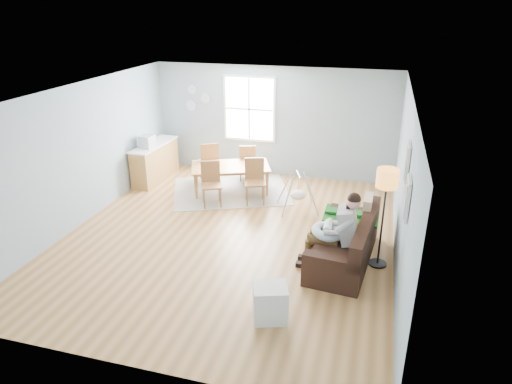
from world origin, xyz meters
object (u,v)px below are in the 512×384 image
(father, at_px, (337,229))
(chair_se, at_px, (255,178))
(floor_lamp, at_px, (387,187))
(chair_ne, at_px, (247,160))
(storage_cube, at_px, (270,303))
(toddler, at_px, (346,218))
(dining_table, at_px, (231,179))
(chair_nw, at_px, (209,160))
(monitor, at_px, (147,142))
(counter, at_px, (155,161))
(sofa, at_px, (347,245))
(baby_swing, at_px, (298,194))
(chair_sw, at_px, (211,181))

(father, distance_m, chair_se, 3.04)
(floor_lamp, relative_size, chair_ne, 1.85)
(storage_cube, bearing_deg, toddler, 67.80)
(toddler, relative_size, dining_table, 0.47)
(storage_cube, xyz_separation_m, chair_se, (-1.28, 3.83, 0.30))
(toddler, relative_size, chair_se, 0.85)
(chair_nw, xyz_separation_m, monitor, (-1.37, -0.45, 0.47))
(father, relative_size, chair_nw, 1.35)
(chair_nw, height_order, counter, chair_nw)
(storage_cube, xyz_separation_m, monitor, (-4.01, 4.19, 0.80))
(storage_cube, bearing_deg, sofa, 64.20)
(father, height_order, dining_table, father)
(floor_lamp, xyz_separation_m, dining_table, (-3.39, 2.39, -1.10))
(counter, bearing_deg, baby_swing, -13.01)
(chair_sw, bearing_deg, chair_ne, 77.16)
(storage_cube, xyz_separation_m, chair_nw, (-2.64, 4.65, 0.33))
(floor_lamp, distance_m, chair_sw, 4.01)
(father, xyz_separation_m, chair_ne, (-2.53, 3.46, -0.20))
(father, height_order, floor_lamp, floor_lamp)
(father, height_order, monitor, father)
(toddler, bearing_deg, counter, 153.11)
(floor_lamp, xyz_separation_m, monitor, (-5.43, 2.34, -0.35))
(father, xyz_separation_m, counter, (-4.74, 2.94, -0.27))
(toddler, xyz_separation_m, counter, (-4.85, 2.46, -0.24))
(sofa, height_order, father, father)
(chair_ne, bearing_deg, storage_cube, -70.26)
(floor_lamp, xyz_separation_m, chair_nw, (-4.06, 2.79, -0.83))
(dining_table, height_order, chair_nw, chair_nw)
(dining_table, xyz_separation_m, chair_ne, (0.17, 0.78, 0.21))
(chair_nw, bearing_deg, storage_cube, -60.39)
(monitor, bearing_deg, floor_lamp, -23.29)
(sofa, xyz_separation_m, storage_cube, (-0.89, -1.84, -0.04))
(chair_se, bearing_deg, dining_table, 149.54)
(dining_table, distance_m, chair_sw, 0.83)
(counter, bearing_deg, monitor, -90.09)
(toddler, relative_size, floor_lamp, 0.49)
(dining_table, bearing_deg, monitor, 159.59)
(chair_sw, xyz_separation_m, monitor, (-1.86, 0.73, 0.52))
(toddler, bearing_deg, chair_nw, 143.15)
(toddler, relative_size, chair_ne, 0.90)
(floor_lamp, bearing_deg, counter, 154.01)
(chair_se, bearing_deg, chair_sw, -156.83)
(chair_se, bearing_deg, chair_ne, 113.65)
(dining_table, bearing_deg, counter, 150.95)
(sofa, xyz_separation_m, monitor, (-4.90, 2.35, 0.76))
(chair_se, height_order, chair_nw, chair_nw)
(storage_cube, distance_m, baby_swing, 3.65)
(chair_se, xyz_separation_m, counter, (-2.73, 0.67, -0.10))
(storage_cube, bearing_deg, chair_se, 108.49)
(storage_cube, distance_m, counter, 6.03)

